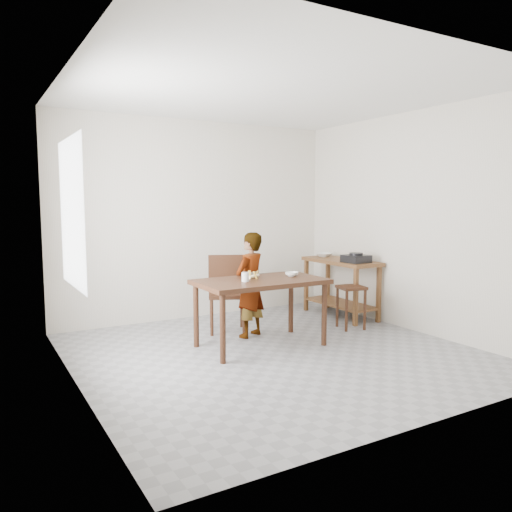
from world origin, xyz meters
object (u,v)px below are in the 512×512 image
dining_table (261,313)px  child (250,285)px  dining_chair (227,294)px  stool (351,307)px  prep_counter (341,288)px

dining_table → child: size_ratio=1.12×
dining_table → dining_chair: 0.76m
child → stool: 1.37m
dining_table → prep_counter: 1.86m
prep_counter → child: size_ratio=0.96×
child → dining_chair: child is taller
child → stool: (1.29, -0.31, -0.35)m
child → stool: bearing=141.6°
stool → dining_table: bearing=-176.0°
prep_counter → stool: size_ratio=2.21×
child → stool: child is taller
prep_counter → dining_chair: size_ratio=1.29×
dining_table → stool: 1.40m
dining_table → prep_counter: size_ratio=1.17×
dining_table → prep_counter: bearing=22.1°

